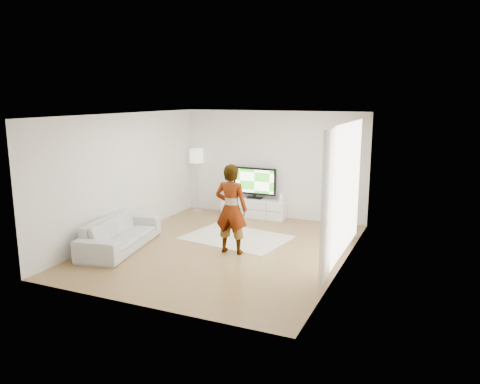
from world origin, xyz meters
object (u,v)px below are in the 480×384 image
at_px(sofa, 120,233).
at_px(floor_lamp, 196,159).
at_px(player, 231,209).
at_px(media_console, 254,207).
at_px(television, 255,182).
at_px(rug, 236,237).

relative_size(sofa, floor_lamp, 1.30).
bearing_deg(player, floor_lamp, -54.37).
bearing_deg(floor_lamp, media_console, 2.19).
height_order(television, player, player).
bearing_deg(player, media_console, -80.88).
bearing_deg(television, sofa, -113.42).
height_order(media_console, player, player).
bearing_deg(media_console, sofa, -113.58).
bearing_deg(rug, player, -71.38).
xyz_separation_m(media_console, rug, (0.35, -1.95, -0.24)).
bearing_deg(player, sofa, 12.73).
relative_size(television, rug, 0.53).
distance_m(media_console, television, 0.69).
bearing_deg(rug, floor_lamp, 137.31).
height_order(television, sofa, television).
height_order(television, rug, television).
bearing_deg(floor_lamp, player, -50.41).
xyz_separation_m(player, floor_lamp, (-2.38, 2.88, 0.55)).
relative_size(media_console, sofa, 0.77).
height_order(media_console, floor_lamp, floor_lamp).
relative_size(television, floor_lamp, 0.68).
height_order(television, floor_lamp, floor_lamp).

